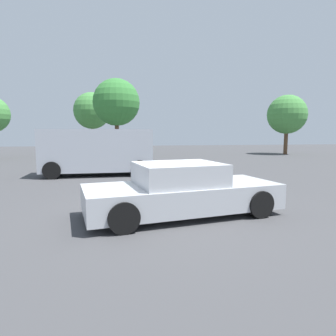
{
  "coord_description": "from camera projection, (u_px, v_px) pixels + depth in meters",
  "views": [
    {
      "loc": [
        -1.19,
        -6.93,
        1.95
      ],
      "look_at": [
        0.32,
        1.75,
        0.9
      ],
      "focal_mm": 31.08,
      "sensor_mm": 36.0,
      "label": 1
    }
  ],
  "objects": [
    {
      "name": "tree_back_left",
      "position": [
        116.0,
        103.0,
        24.49
      ],
      "size": [
        3.93,
        3.93,
        6.53
      ],
      "color": "brown",
      "rests_on": "ground_plane"
    },
    {
      "name": "tree_far_right",
      "position": [
        92.0,
        111.0,
        31.17
      ],
      "size": [
        3.89,
        3.89,
        6.32
      ],
      "color": "brown",
      "rests_on": "ground_plane"
    },
    {
      "name": "ground_plane",
      "position": [
        167.0,
        212.0,
        7.22
      ],
      "size": [
        80.0,
        80.0,
        0.0
      ],
      "primitive_type": "plane",
      "color": "#424244"
    },
    {
      "name": "van_white",
      "position": [
        98.0,
        150.0,
        13.6
      ],
      "size": [
        5.0,
        2.22,
        2.14
      ],
      "rotation": [
        0.0,
        0.0,
        0.02
      ],
      "color": "#B2B7C1",
      "rests_on": "ground_plane"
    },
    {
      "name": "tree_back_right",
      "position": [
        287.0,
        115.0,
        26.99
      ],
      "size": [
        3.59,
        3.59,
        5.5
      ],
      "color": "brown",
      "rests_on": "ground_plane"
    },
    {
      "name": "dog",
      "position": [
        253.0,
        190.0,
        8.71
      ],
      "size": [
        0.53,
        0.5,
        0.43
      ],
      "rotation": [
        0.0,
        0.0,
        2.42
      ],
      "color": "beige",
      "rests_on": "ground_plane"
    },
    {
      "name": "sedan_foreground",
      "position": [
        181.0,
        191.0,
        6.95
      ],
      "size": [
        4.83,
        2.57,
        1.26
      ],
      "rotation": [
        0.0,
        0.0,
        0.18
      ],
      "color": "#B7BABF",
      "rests_on": "ground_plane"
    }
  ]
}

